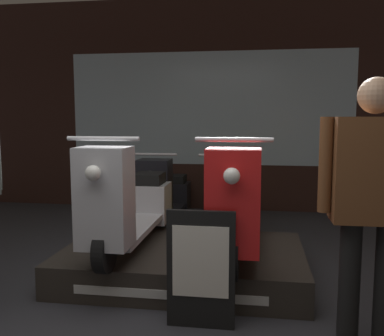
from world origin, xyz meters
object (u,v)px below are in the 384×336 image
Objects in this scene: scooter_backrow_1 at (226,198)px; scooter_display_right at (237,208)px; person_right_browsing at (372,190)px; scooter_display_left at (129,204)px; price_sign_board at (201,269)px; scooter_backrow_0 at (165,196)px.

scooter_display_right is at bearing -82.99° from scooter_backrow_1.
scooter_backrow_1 is 3.01m from person_right_browsing.
scooter_display_left is 1.00× the size of scooter_backrow_1.
scooter_display_right is 1.00× the size of scooter_backrow_1.
price_sign_board is (-0.20, -0.79, -0.26)m from scooter_display_right.
scooter_backrow_1 is (-0.23, 1.88, -0.27)m from scooter_display_right.
scooter_display_right is at bearing 0.00° from scooter_display_left.
scooter_backrow_0 is (-1.02, 1.88, -0.27)m from scooter_display_right.
scooter_display_left is at bearing 133.00° from price_sign_board.
scooter_display_right is 1.25m from person_right_browsing.
scooter_display_left is at bearing 180.00° from scooter_display_right.
scooter_backrow_1 is at bearing 97.01° from scooter_display_right.
price_sign_board is (0.82, -2.67, 0.02)m from scooter_backrow_0.
scooter_display_left and scooter_display_right have the same top height.
person_right_browsing is at bearing -4.22° from price_sign_board.
scooter_backrow_0 is 1.00× the size of scooter_backrow_1.
scooter_display_right is 1.00× the size of scooter_backrow_0.
scooter_display_left is 0.94m from scooter_display_right.
scooter_backrow_0 reaches higher than price_sign_board.
person_right_browsing is at bearing -25.99° from scooter_display_left.
scooter_backrow_0 is 3.37m from person_right_browsing.
scooter_display_left is 1.00× the size of scooter_display_right.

